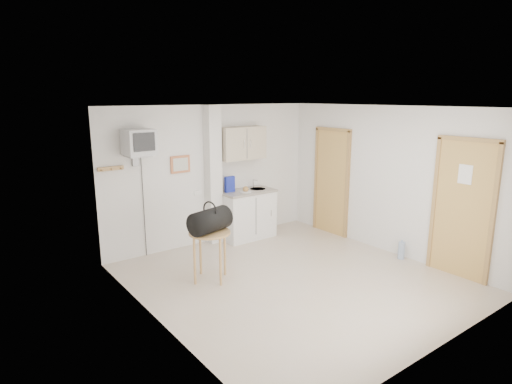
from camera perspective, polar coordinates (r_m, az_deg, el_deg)
ground at (r=6.47m, az=5.03°, el=-11.52°), size 4.50×4.50×0.00m
room_envelope at (r=6.23m, az=6.40°, el=2.34°), size 4.24×4.54×2.55m
kitchenette at (r=8.04m, az=-1.36°, el=-0.57°), size 1.03×0.58×2.10m
crt_television at (r=6.91m, az=-15.35°, el=6.31°), size 0.44×0.45×2.15m
round_table at (r=6.26m, az=-6.20°, el=-6.20°), size 0.61×0.61×0.74m
duffel_bag at (r=6.15m, az=-6.14°, el=-3.79°), size 0.68×0.49×0.46m
water_bottle at (r=7.55m, az=18.82°, el=-7.37°), size 0.11×0.11×0.32m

